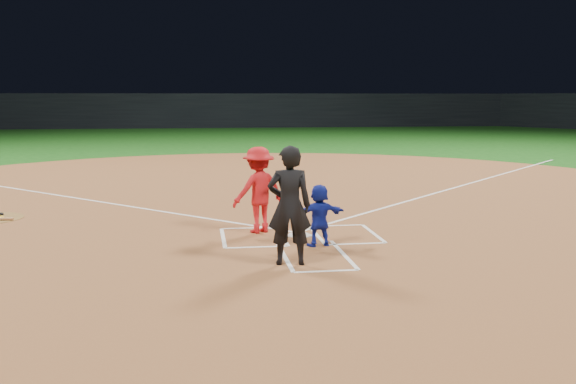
{
  "coord_description": "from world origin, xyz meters",
  "views": [
    {
      "loc": [
        -2.09,
        -12.95,
        2.89
      ],
      "look_at": [
        -0.3,
        -0.4,
        1.0
      ],
      "focal_mm": 40.0,
      "sensor_mm": 36.0,
      "label": 1
    }
  ],
  "objects": [
    {
      "name": "ground",
      "position": [
        0.0,
        0.0,
        0.0
      ],
      "size": [
        120.0,
        120.0,
        0.0
      ],
      "primitive_type": "plane",
      "color": "#124812",
      "rests_on": "ground"
    },
    {
      "name": "umpire",
      "position": [
        -0.54,
        -2.25,
        1.04
      ],
      "size": [
        0.8,
        0.56,
        2.06
      ],
      "primitive_type": "imported",
      "rotation": [
        0.0,
        0.0,
        3.05
      ],
      "color": "black",
      "rests_on": "home_plate_dirt"
    },
    {
      "name": "home_plate",
      "position": [
        0.0,
        0.0,
        0.02
      ],
      "size": [
        0.6,
        0.6,
        0.02
      ],
      "primitive_type": "cylinder",
      "rotation": [
        0.0,
        0.0,
        3.14
      ],
      "color": "silver",
      "rests_on": "home_plate_dirt"
    },
    {
      "name": "bat_weight_donut",
      "position": [
        -6.9,
        3.31,
        0.05
      ],
      "size": [
        0.19,
        0.19,
        0.05
      ],
      "primitive_type": "torus",
      "color": "black",
      "rests_on": "on_deck_circle"
    },
    {
      "name": "batter_at_plate",
      "position": [
        -0.81,
        0.48,
        0.93
      ],
      "size": [
        1.55,
        1.11,
        1.83
      ],
      "color": "red",
      "rests_on": "home_plate_dirt"
    },
    {
      "name": "home_plate_dirt",
      "position": [
        0.0,
        6.0,
        0.01
      ],
      "size": [
        28.0,
        28.0,
        0.01
      ],
      "primitive_type": "cylinder",
      "color": "brown",
      "rests_on": "ground"
    },
    {
      "name": "stadium_wall_far",
      "position": [
        0.0,
        48.0,
        1.6
      ],
      "size": [
        80.0,
        1.2,
        3.2
      ],
      "primitive_type": "cube",
      "color": "black",
      "rests_on": "ground"
    },
    {
      "name": "catcher",
      "position": [
        0.23,
        -0.96,
        0.62
      ],
      "size": [
        1.17,
        0.58,
        1.21
      ],
      "primitive_type": "imported",
      "rotation": [
        0.0,
        0.0,
        3.35
      ],
      "color": "#13229F",
      "rests_on": "home_plate_dirt"
    },
    {
      "name": "chalk_markings",
      "position": [
        0.0,
        5.29,
        0.01
      ],
      "size": [
        28.35,
        17.32,
        0.01
      ],
      "color": "white",
      "rests_on": "home_plate_dirt"
    }
  ]
}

